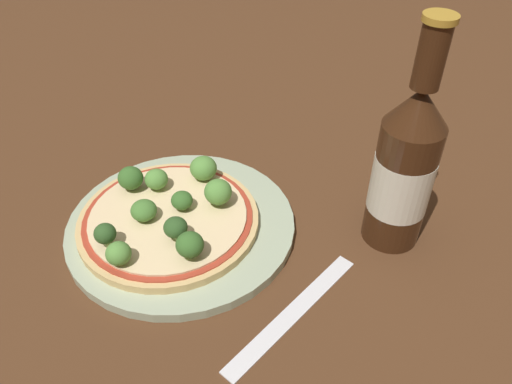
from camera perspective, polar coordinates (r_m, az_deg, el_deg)
ground_plane at (r=0.62m, az=-7.97°, el=-2.53°), size 3.00×3.00×0.00m
plate at (r=0.59m, az=-8.51°, el=-3.76°), size 0.26×0.26×0.01m
pizza at (r=0.59m, az=-10.19°, el=-2.98°), size 0.21×0.21×0.01m
broccoli_floret_0 at (r=0.57m, az=-4.36°, el=0.01°), size 0.03×0.03×0.03m
broccoli_floret_1 at (r=0.57m, az=-12.71°, el=-2.07°), size 0.03×0.03×0.02m
broccoli_floret_2 at (r=0.58m, az=-8.47°, el=-0.96°), size 0.02×0.02×0.02m
broccoli_floret_3 at (r=0.62m, az=-5.96°, el=2.70°), size 0.03×0.03×0.03m
broccoli_floret_4 at (r=0.52m, az=-7.57°, el=-5.99°), size 0.03×0.03×0.03m
broccoli_floret_5 at (r=0.61m, az=-14.14°, el=1.56°), size 0.03×0.03×0.03m
broccoli_floret_6 at (r=0.53m, az=-15.19°, el=-6.92°), size 0.03×0.03×0.03m
broccoli_floret_7 at (r=0.61m, az=-11.15°, el=1.60°), size 0.03×0.03×0.03m
broccoli_floret_8 at (r=0.55m, az=-16.86°, el=-4.61°), size 0.02×0.02×0.03m
broccoli_floret_9 at (r=0.54m, az=-9.18°, el=-4.04°), size 0.03×0.03×0.03m
beer_bottle at (r=0.54m, az=16.60°, el=2.62°), size 0.06×0.06×0.26m
fork at (r=0.51m, az=4.26°, el=-13.58°), size 0.06×0.19×0.00m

